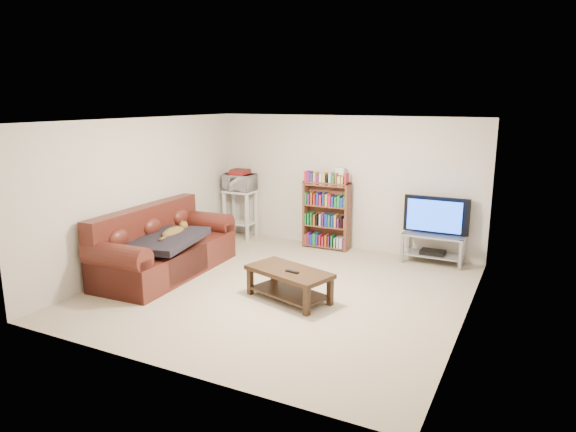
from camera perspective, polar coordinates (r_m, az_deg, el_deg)
The scene contains 19 objects.
floor at distance 7.45m, azimuth -0.70°, elevation -8.21°, with size 5.00×5.00×0.00m, color beige.
ceiling at distance 6.96m, azimuth -0.75°, elevation 10.56°, with size 5.00×5.00×0.00m, color white.
wall_back at distance 9.36m, azimuth 6.34°, elevation 3.69°, with size 5.00×5.00×0.00m, color silver.
wall_front at distance 5.09m, azimuth -13.81°, elevation -4.40°, with size 5.00×5.00×0.00m, color silver.
wall_left at distance 8.53m, azimuth -15.82°, elevation 2.38°, with size 5.00×5.00×0.00m, color silver.
wall_right at distance 6.39m, azimuth 19.62°, elevation -1.29°, with size 5.00×5.00×0.00m, color silver.
sofa at distance 8.31m, azimuth -13.84°, elevation -3.75°, with size 1.17×2.49×1.04m.
blanket at distance 8.01m, azimuth -13.54°, elevation -2.59°, with size 0.94×1.22×0.10m, color black.
cat at distance 8.16m, azimuth -12.62°, elevation -1.81°, with size 0.27×0.67×0.20m, color brown, non-canonical shape.
coffee_table at distance 7.01m, azimuth 0.12°, elevation -6.98°, with size 1.30×0.91×0.43m.
remote at distance 6.86m, azimuth 0.46°, elevation -6.19°, with size 0.19×0.05×0.02m, color black.
tv_stand at distance 8.85m, azimuth 15.83°, elevation -2.98°, with size 1.00×0.45×0.50m.
television at distance 8.74m, azimuth 16.02°, elevation -0.03°, with size 1.07×0.14×0.62m, color black.
dvd_player at distance 8.89m, azimuth 15.78°, elevation -3.89°, with size 0.40×0.28×0.06m, color black.
bookshelf at distance 9.34m, azimuth 4.30°, elevation 0.19°, with size 0.86×0.28×1.23m.
shelf_clutter at distance 9.19m, azimuth 4.97°, elevation 4.43°, with size 0.63×0.20×0.28m.
microwave_stand at distance 10.09m, azimuth -5.33°, elevation 0.94°, with size 0.60×0.44×0.95m.
microwave at distance 10.00m, azimuth -5.39°, elevation 3.76°, with size 0.58×0.40×0.32m, color silver.
game_boxes at distance 9.97m, azimuth -5.41°, elevation 4.82°, with size 0.34×0.30×0.05m, color maroon.
Camera 1 is at (3.20, -6.17, 2.68)m, focal length 32.00 mm.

